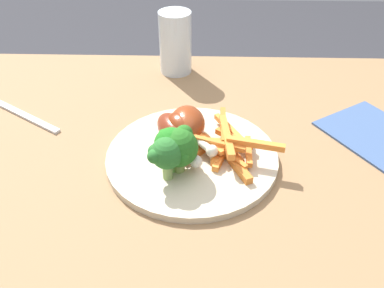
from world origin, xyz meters
name	(u,v)px	position (x,y,z in m)	size (l,w,h in m)	color
dining_table	(152,194)	(0.00, 0.00, 0.63)	(1.08, 0.66, 0.76)	#8E6B47
dinner_plate	(192,157)	(-0.08, 0.05, 0.76)	(0.27, 0.27, 0.01)	beige
broccoli_floret_front	(179,147)	(-0.06, 0.09, 0.81)	(0.06, 0.06, 0.07)	#85A24B
broccoli_floret_middle	(166,153)	(-0.04, 0.10, 0.82)	(0.05, 0.05, 0.07)	#88A859
broccoli_floret_back	(172,145)	(-0.05, 0.08, 0.82)	(0.05, 0.05, 0.07)	#7BBB59
carrot_fries_pile	(227,145)	(-0.13, 0.04, 0.79)	(0.16, 0.16, 0.04)	orange
chicken_drumstick_near	(184,129)	(-0.06, 0.01, 0.79)	(0.10, 0.11, 0.05)	#52190A
chicken_drumstick_far	(187,124)	(-0.07, 0.00, 0.79)	(0.06, 0.13, 0.05)	#5E1F0D
chicken_drumstick_extra	(174,132)	(-0.05, 0.02, 0.79)	(0.09, 0.14, 0.04)	#50190E
fork	(23,115)	(0.24, -0.07, 0.76)	(0.19, 0.01, 0.01)	silver
water_glass	(175,43)	(-0.03, -0.26, 0.82)	(0.07, 0.07, 0.13)	silver
napkin	(376,135)	(-0.39, -0.02, 0.76)	(0.17, 0.14, 0.00)	#3D5684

